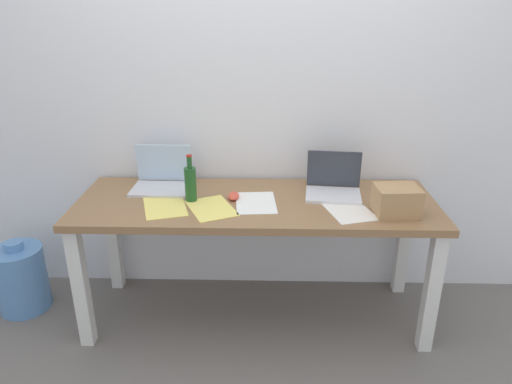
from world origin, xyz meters
The scene contains 13 objects.
ground_plane centered at (0.00, 0.00, 0.00)m, with size 8.00×8.00×0.00m, color slate.
back_wall centered at (0.00, 0.40, 1.30)m, with size 5.20×0.08×2.60m, color white.
desk centered at (0.00, 0.00, 0.64)m, with size 1.94×0.67×0.74m.
laptop_left centered at (-0.54, 0.17, 0.79)m, with size 0.33×0.25×0.24m.
laptop_right centered at (0.43, 0.10, 0.79)m, with size 0.32×0.27×0.23m.
beer_bottle centered at (-0.35, -0.01, 0.84)m, with size 0.06×0.06×0.26m.
computer_mouse centered at (-0.12, 0.02, 0.76)m, with size 0.06×0.10×0.03m, color #D84C38.
cardboard_box centered at (0.71, -0.15, 0.81)m, with size 0.21×0.17×0.15m, color tan.
paper_sheet_front_left centered at (-0.48, -0.10, 0.74)m, with size 0.21×0.30×0.00m, color #F4E06B.
paper_yellow_folder centered at (-0.23, -0.11, 0.74)m, with size 0.21×0.30×0.00m, color #F4E06B.
paper_sheet_center centered at (0.00, -0.03, 0.74)m, with size 0.21×0.30×0.00m, color white.
paper_sheet_front_right centered at (0.48, -0.12, 0.74)m, with size 0.21×0.30×0.00m, color white.
water_cooler_jug centered at (-1.41, 0.03, 0.20)m, with size 0.30×0.30×0.45m.
Camera 1 is at (0.06, -2.35, 1.75)m, focal length 33.20 mm.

